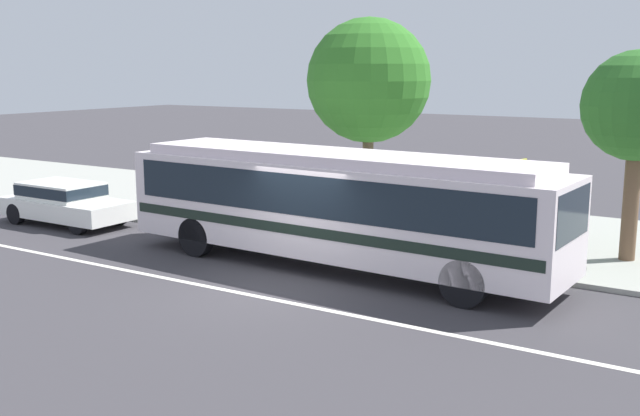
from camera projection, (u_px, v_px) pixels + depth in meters
The scene contains 9 objects.
ground_plane at pixel (278, 287), 16.49m from camera, with size 120.00×120.00×0.00m, color #39363B.
sidewalk_slab at pixel (419, 225), 22.65m from camera, with size 60.00×8.00×0.12m, color #999A91.
lane_stripe_center at pixel (256, 296), 15.82m from camera, with size 56.00×0.16×0.01m, color silver.
transit_bus at pixel (336, 201), 17.77m from camera, with size 11.23×2.89×2.80m.
sedan_behind_bus at pixel (65, 201), 22.99m from camera, with size 4.26×1.81×1.29m.
pedestrian_waiting_near_sign at pixel (249, 188), 22.98m from camera, with size 0.40×0.40×1.70m.
bus_stop_sign at pixel (519, 199), 17.20m from camera, with size 0.14×0.44×2.58m.
street_tree_near_stop at pixel (369, 81), 21.62m from camera, with size 3.60×3.60×6.06m.
street_tree_mid_block at pixel (638, 108), 17.69m from camera, with size 2.63×2.63×5.07m.
Camera 1 is at (9.23, -12.96, 4.75)m, focal length 42.10 mm.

